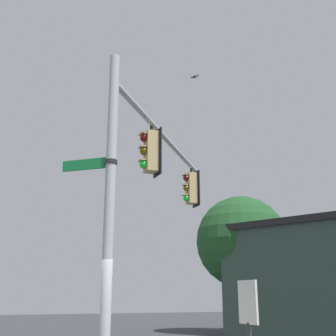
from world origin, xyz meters
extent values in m
cylinder|color=#ADB2B7|center=(0.00, 0.00, 3.36)|extent=(0.21, 0.21, 6.72)
cylinder|color=#ADB2B7|center=(2.91, -2.32, 6.11)|extent=(5.91, 4.76, 0.14)
cylinder|color=black|center=(1.84, -1.47, 5.95)|extent=(0.08, 0.08, 0.18)
cube|color=tan|center=(1.84, -1.47, 5.34)|extent=(0.36, 0.30, 1.05)
sphere|color=#590F0F|center=(1.84, -1.28, 5.69)|extent=(0.22, 0.22, 0.22)
cube|color=tan|center=(1.84, -1.26, 5.79)|extent=(0.24, 0.20, 0.03)
sphere|color=brown|center=(1.84, -1.28, 5.34)|extent=(0.22, 0.22, 0.22)
cube|color=tan|center=(1.84, -1.26, 5.44)|extent=(0.24, 0.20, 0.03)
sphere|color=#1EE533|center=(1.84, -1.28, 4.99)|extent=(0.22, 0.22, 0.22)
cube|color=tan|center=(1.84, -1.26, 5.09)|extent=(0.24, 0.20, 0.03)
cube|color=black|center=(1.84, -1.64, 5.34)|extent=(0.54, 0.03, 1.22)
cylinder|color=black|center=(5.07, -4.05, 5.95)|extent=(0.08, 0.08, 0.18)
cube|color=tan|center=(5.07, -4.05, 5.34)|extent=(0.36, 0.30, 1.05)
sphere|color=#590F0F|center=(5.07, -3.86, 5.69)|extent=(0.22, 0.22, 0.22)
cube|color=tan|center=(5.07, -3.84, 5.79)|extent=(0.24, 0.20, 0.03)
sphere|color=brown|center=(5.07, -3.86, 5.34)|extent=(0.22, 0.22, 0.22)
cube|color=tan|center=(5.07, -3.84, 5.44)|extent=(0.24, 0.20, 0.03)
sphere|color=#1EE533|center=(5.07, -3.86, 4.99)|extent=(0.22, 0.22, 0.22)
cube|color=tan|center=(5.07, -3.84, 5.09)|extent=(0.24, 0.20, 0.03)
cube|color=black|center=(5.07, -4.22, 5.34)|extent=(0.54, 0.03, 1.22)
cube|color=#147238|center=(0.37, 0.46, 4.38)|extent=(0.61, 0.76, 0.22)
cube|color=white|center=(0.37, 0.48, 4.38)|extent=(0.60, 0.74, 0.04)
cylinder|color=#262626|center=(0.00, 0.00, 4.38)|extent=(0.25, 0.25, 0.08)
ellipsoid|color=#4C4742|center=(3.39, -3.45, 8.59)|extent=(0.20, 0.17, 0.06)
cube|color=#4C4742|center=(3.38, -3.47, 8.60)|extent=(0.18, 0.21, 0.08)
cube|color=#4C4742|center=(3.40, -3.44, 8.60)|extent=(0.18, 0.22, 0.07)
cylinder|color=#4C3823|center=(12.13, -10.12, 1.47)|extent=(0.33, 0.33, 2.93)
sphere|color=#1E4C23|center=(12.13, -10.12, 4.60)|extent=(4.75, 4.75, 4.75)
cube|color=silver|center=(-0.96, -2.37, 1.75)|extent=(0.60, 0.04, 0.76)
camera|label=1|loc=(-8.10, 1.98, 1.86)|focal=46.97mm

